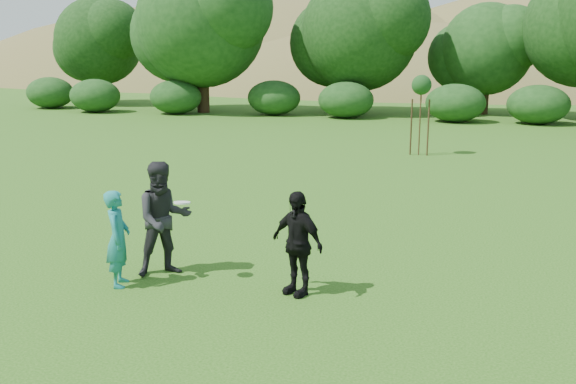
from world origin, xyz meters
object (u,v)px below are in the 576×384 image
(player_teal, at_px, (118,238))
(player_black, at_px, (297,243))
(sapling, at_px, (421,87))
(player_grey, at_px, (164,219))

(player_teal, height_order, player_black, player_black)
(player_black, xyz_separation_m, sapling, (0.28, 14.11, 1.60))
(player_grey, distance_m, sapling, 14.27)
(player_teal, xyz_separation_m, player_grey, (0.45, 0.69, 0.18))
(sapling, bearing_deg, player_black, -91.15)
(player_teal, height_order, sapling, sapling)
(player_teal, height_order, player_grey, player_grey)
(player_grey, height_order, player_black, player_grey)
(player_teal, relative_size, player_black, 0.96)
(player_grey, relative_size, sapling, 0.68)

